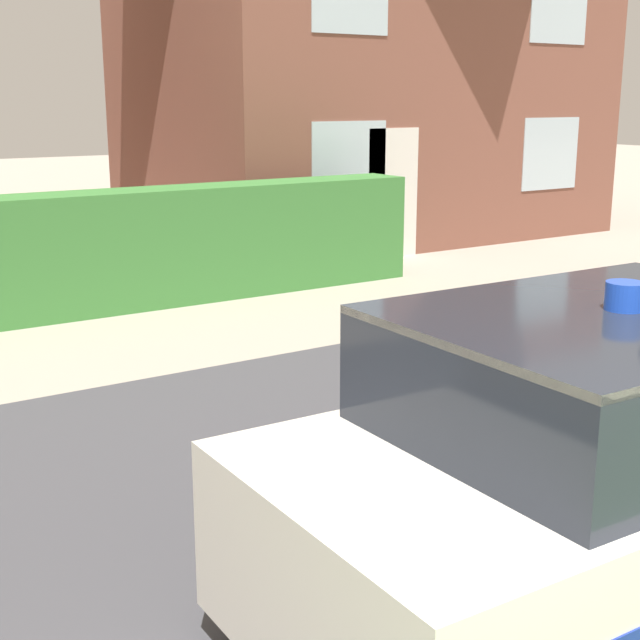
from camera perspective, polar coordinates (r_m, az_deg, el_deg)
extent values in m
cube|color=#424247|center=(5.68, -5.39, -12.89)|extent=(28.00, 6.13, 0.01)
cube|color=#3D7F38|center=(11.31, -13.44, 4.30)|extent=(8.70, 0.78, 1.47)
cylinder|color=black|center=(4.77, 1.99, -13.93)|extent=(0.65, 0.22, 0.65)
cube|color=#232833|center=(4.50, 18.57, -2.92)|extent=(2.18, 1.65, 0.57)
cube|color=silver|center=(4.43, 18.84, 0.38)|extent=(2.18, 1.65, 0.04)
cube|color=navy|center=(5.51, 13.23, -6.52)|extent=(4.15, 0.11, 0.07)
cylinder|color=blue|center=(4.41, 18.92, 1.47)|extent=(0.18, 0.18, 0.13)
cube|color=brown|center=(17.69, 2.72, 14.79)|extent=(8.23, 5.56, 5.61)
cube|color=white|center=(14.71, 4.69, 8.06)|extent=(1.00, 0.02, 2.10)
cube|color=silver|center=(14.14, 1.90, 9.98)|extent=(1.40, 0.02, 1.30)
cube|color=silver|center=(17.15, 14.54, 10.26)|extent=(1.40, 0.02, 1.30)
cube|color=silver|center=(17.20, 15.09, 18.87)|extent=(1.40, 0.02, 1.30)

